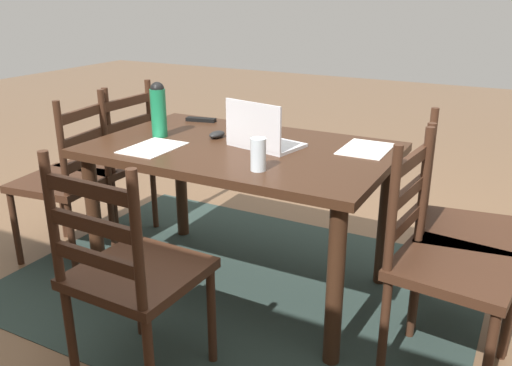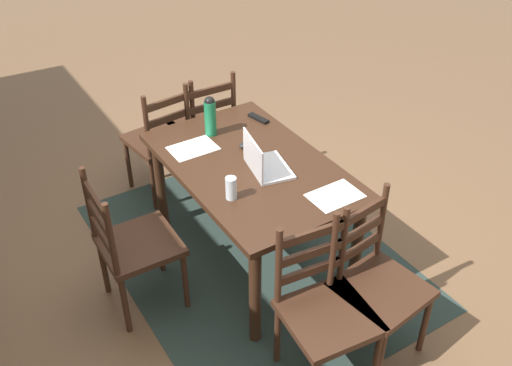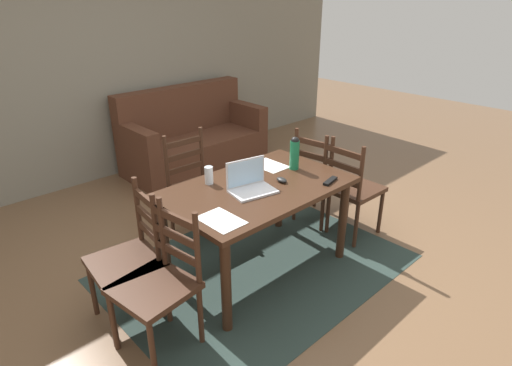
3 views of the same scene
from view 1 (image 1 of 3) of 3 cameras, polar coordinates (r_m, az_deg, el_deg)
name	(u,v)px [view 1 (image 1 of 3)]	position (r m, az deg, el deg)	size (l,w,h in m)	color
ground_plane	(242,284)	(2.85, -1.51, -10.69)	(14.00, 14.00, 0.00)	brown
area_rug	(242,283)	(2.85, -1.51, -10.64)	(2.31, 1.71, 0.01)	#283833
dining_table	(241,166)	(2.58, -1.64, 1.79)	(1.42, 0.89, 0.75)	#382114
chair_right_near	(112,163)	(3.34, -15.11, 2.04)	(0.45, 0.45, 0.95)	#3D2316
chair_left_far	(445,262)	(2.20, 19.43, -7.95)	(0.48, 0.48, 0.95)	#3D2316
chair_right_far	(68,180)	(3.11, -19.42, 0.26)	(0.49, 0.49, 0.95)	#3D2316
chair_far_head	(131,275)	(2.04, -13.11, -9.51)	(0.45, 0.45, 0.95)	#3D2316
chair_left_near	(459,229)	(2.51, 20.75, -4.58)	(0.50, 0.50, 0.95)	#3D2316
laptop	(261,136)	(2.50, 0.53, 5.03)	(0.36, 0.28, 0.23)	silver
water_bottle	(158,109)	(2.73, -10.35, 7.80)	(0.08, 0.08, 0.28)	#197247
drinking_glass	(258,154)	(2.18, 0.24, 3.05)	(0.06, 0.06, 0.14)	silver
computer_mouse	(217,134)	(2.70, -4.18, 5.18)	(0.06, 0.10, 0.03)	black
tv_remote	(201,120)	(3.05, -5.88, 6.73)	(0.04, 0.17, 0.02)	black
paper_stack_left	(153,148)	(2.56, -10.93, 3.71)	(0.21, 0.30, 0.00)	white
paper_stack_right	(366,149)	(2.55, 11.61, 3.58)	(0.21, 0.30, 0.00)	white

